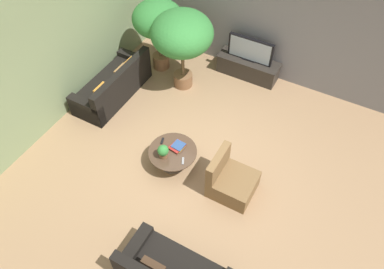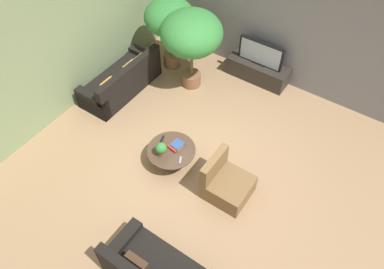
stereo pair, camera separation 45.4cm
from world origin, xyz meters
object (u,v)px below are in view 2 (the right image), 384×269
at_px(television, 261,53).
at_px(potted_palm_corner, 191,35).
at_px(potted_palm_tall, 170,19).
at_px(armchair_wicker, 226,184).
at_px(media_console, 258,71).
at_px(couch_by_wall, 122,81).
at_px(potted_plant_tabletop, 161,149).
at_px(coffee_table, 172,153).

xyz_separation_m(television, potted_palm_corner, (-1.21, -1.06, 0.63)).
relative_size(potted_palm_tall, potted_palm_corner, 0.93).
bearing_deg(armchair_wicker, potted_palm_corner, 46.11).
height_order(television, potted_palm_tall, potted_palm_tall).
bearing_deg(potted_palm_tall, television, 20.05).
bearing_deg(media_console, potted_palm_tall, -159.91).
xyz_separation_m(media_console, couch_by_wall, (-2.42, -2.16, 0.04)).
xyz_separation_m(potted_palm_tall, potted_plant_tabletop, (1.73, -2.67, -0.75)).
height_order(couch_by_wall, potted_plant_tabletop, couch_by_wall).
bearing_deg(coffee_table, potted_palm_tall, 126.34).
distance_m(television, potted_plant_tabletop, 3.43).
height_order(television, potted_palm_corner, potted_palm_corner).
xyz_separation_m(television, potted_palm_tall, (-2.03, -0.74, 0.55)).
bearing_deg(potted_plant_tabletop, couch_by_wall, 149.47).
distance_m(coffee_table, potted_plant_tabletop, 0.35).
bearing_deg(potted_palm_tall, coffee_table, -53.66).
distance_m(potted_palm_corner, potted_plant_tabletop, 2.66).
xyz_separation_m(coffee_table, potted_palm_tall, (-1.82, 2.47, 1.03)).
height_order(television, couch_by_wall, television).
bearing_deg(potted_palm_corner, television, 41.19).
height_order(television, armchair_wicker, television).
bearing_deg(couch_by_wall, media_console, 131.72).
height_order(couch_by_wall, potted_palm_tall, potted_palm_tall).
bearing_deg(coffee_table, armchair_wicker, 0.09).
height_order(coffee_table, potted_palm_tall, potted_palm_tall).
xyz_separation_m(coffee_table, potted_plant_tabletop, (-0.09, -0.19, 0.28)).
height_order(television, coffee_table, television).
height_order(television, potted_plant_tabletop, television).
distance_m(armchair_wicker, potted_palm_corner, 3.30).
distance_m(couch_by_wall, armchair_wicker, 3.61).
xyz_separation_m(media_console, potted_palm_tall, (-2.03, -0.74, 1.07)).
distance_m(media_console, potted_palm_corner, 1.98).
distance_m(couch_by_wall, potted_palm_tall, 1.79).
bearing_deg(potted_palm_corner, potted_palm_tall, 158.71).
distance_m(armchair_wicker, potted_plant_tabletop, 1.37).
bearing_deg(potted_palm_corner, armchair_wicker, -43.89).
height_order(couch_by_wall, armchair_wicker, armchair_wicker).
xyz_separation_m(media_console, television, (0.00, -0.00, 0.52)).
relative_size(coffee_table, potted_palm_corner, 0.49).
bearing_deg(media_console, potted_plant_tabletop, -94.95).
bearing_deg(armchair_wicker, potted_palm_tall, 51.04).
height_order(media_console, couch_by_wall, couch_by_wall).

